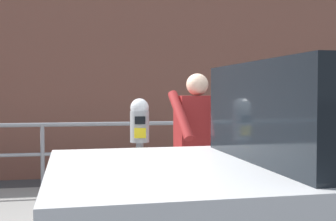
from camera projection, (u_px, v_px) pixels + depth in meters
name	position (u px, v px, depth m)	size (l,w,h in m)	color
sidewalk_curb	(127.00, 216.00, 5.41)	(36.00, 3.15, 0.14)	gray
parking_meter	(140.00, 139.00, 4.10)	(0.17, 0.19, 1.37)	slate
pedestrian_at_meter	(197.00, 145.00, 4.37)	(0.59, 0.60, 1.61)	#1E233F
background_railing	(118.00, 140.00, 6.69)	(24.06, 0.06, 0.98)	gray
backdrop_wall	(110.00, 81.00, 8.50)	(32.00, 0.50, 3.56)	brown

